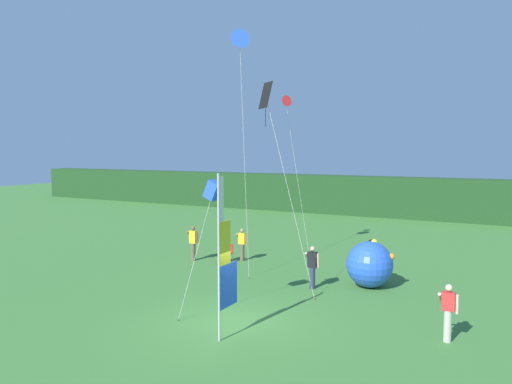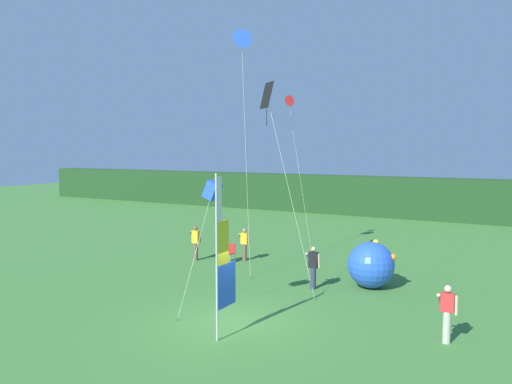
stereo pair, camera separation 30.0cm
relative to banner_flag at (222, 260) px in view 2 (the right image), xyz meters
name	(u,v)px [view 2 (the right image)]	position (x,y,z in m)	size (l,w,h in m)	color
ground_plane	(230,325)	(-0.38, 0.99, -2.30)	(120.00, 120.00, 0.00)	#3D7533
distant_treeline	(414,198)	(-0.38, 28.45, -0.68)	(80.00, 2.40, 3.23)	#1E421E
banner_flag	(222,260)	(0.00, 0.00, 0.00)	(0.06, 1.03, 4.79)	#B7B7BC
person_near_banner	(245,244)	(-4.50, 8.92, -1.45)	(0.55, 0.48, 1.59)	brown
person_mid_field	(447,312)	(5.75, 2.72, -1.41)	(0.55, 0.48, 1.66)	#B7B2A3
person_far_left	(313,266)	(0.36, 5.95, -1.40)	(0.55, 0.48, 1.68)	#2D334C
person_far_right	(196,242)	(-6.63, 7.79, -1.39)	(0.55, 0.48, 1.70)	brown
inflatable_balloon	(371,265)	(2.29, 7.19, -1.38)	(1.87, 1.83, 1.88)	blue
folding_chair	(229,252)	(-4.98, 8.27, -1.78)	(0.51, 0.51, 0.89)	#BCBCC1
kite_black_diamond_0	(268,102)	(-1.57, 5.80, 5.01)	(3.05, 1.58, 8.13)	brown
kite_red_delta_1	(289,103)	(-3.24, 11.21, 5.52)	(1.68, 0.63, 8.19)	brown
kite_blue_delta_2	(242,41)	(-3.65, 7.25, 7.89)	(1.62, 1.69, 10.68)	brown
kite_blue_box_3	(212,191)	(-1.27, 1.38, 1.83)	(1.08, 1.11, 4.49)	brown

